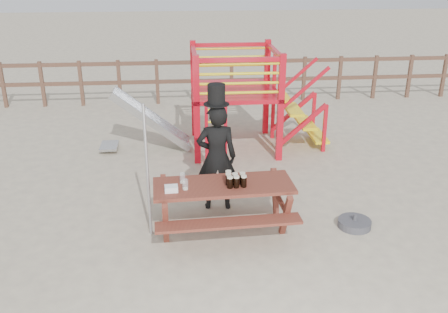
# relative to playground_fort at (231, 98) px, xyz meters

# --- Properties ---
(ground) EXTENTS (60.00, 60.00, 0.00)m
(ground) POSITION_rel_playground_fort_xyz_m (-0.12, -3.58, -1.07)
(ground) COLOR #BBAF91
(ground) RESTS_ON ground
(back_fence) EXTENTS (15.09, 0.09, 1.20)m
(back_fence) POSITION_rel_playground_fort_xyz_m (-0.12, 3.42, -0.34)
(back_fence) COLOR brown
(back_fence) RESTS_ON ground
(playground_fort) EXTENTS (4.71, 1.84, 2.10)m
(playground_fort) POSITION_rel_playground_fort_xyz_m (0.00, 0.00, 0.00)
(playground_fort) COLOR red
(playground_fort) RESTS_ON ground
(picnic_table) EXTENTS (2.04, 1.46, 0.77)m
(picnic_table) POSITION_rel_playground_fort_xyz_m (-0.45, -3.42, -0.59)
(picnic_table) COLOR brown
(picnic_table) RESTS_ON ground
(man_with_hat) EXTENTS (0.63, 0.42, 2.02)m
(man_with_hat) POSITION_rel_playground_fort_xyz_m (-0.49, -2.65, -0.17)
(man_with_hat) COLOR black
(man_with_hat) RESTS_ON ground
(metal_pole) EXTENTS (0.04, 0.04, 1.97)m
(metal_pole) POSITION_rel_playground_fort_xyz_m (-1.51, -3.40, -0.09)
(metal_pole) COLOR #B2B2B7
(metal_pole) RESTS_ON ground
(parasol_base) EXTENTS (0.49, 0.49, 0.21)m
(parasol_base) POSITION_rel_playground_fort_xyz_m (1.51, -3.47, -1.01)
(parasol_base) COLOR #3D3D43
(parasol_base) RESTS_ON ground
(paper_bag) EXTENTS (0.19, 0.15, 0.08)m
(paper_bag) POSITION_rel_playground_fort_xyz_m (-1.19, -3.59, -0.26)
(paper_bag) COLOR white
(paper_bag) RESTS_ON picnic_table
(stout_pints) EXTENTS (0.29, 0.28, 0.17)m
(stout_pints) POSITION_rel_playground_fort_xyz_m (-0.30, -3.47, -0.22)
(stout_pints) COLOR black
(stout_pints) RESTS_ON picnic_table
(empty_glasses) EXTENTS (0.12, 0.30, 0.15)m
(empty_glasses) POSITION_rel_playground_fort_xyz_m (-1.01, -3.43, -0.24)
(empty_glasses) COLOR silver
(empty_glasses) RESTS_ON picnic_table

